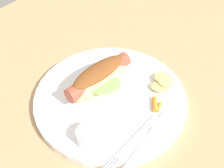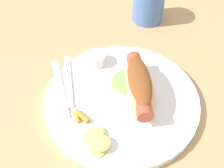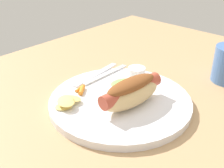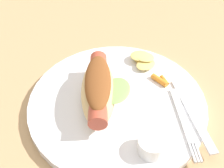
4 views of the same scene
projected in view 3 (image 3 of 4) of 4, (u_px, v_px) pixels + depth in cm
name	position (u px, v px, depth cm)	size (l,w,h in cm)	color
ground_plane	(120.00, 112.00, 61.42)	(120.00, 90.00, 1.80)	tan
plate	(120.00, 102.00, 61.95)	(30.36, 30.36, 1.60)	white
hot_dog	(131.00, 91.00, 58.12)	(15.41, 9.55, 5.76)	#DBB77A
sauce_ramekin	(137.00, 72.00, 69.84)	(4.24, 4.24, 2.53)	white
fork	(105.00, 75.00, 71.06)	(14.47, 1.33, 0.40)	silver
knife	(96.00, 74.00, 71.33)	(15.59, 1.40, 0.36)	silver
chips_pile	(67.00, 102.00, 58.64)	(6.85, 5.45, 1.70)	#E3C86D
carrot_garnish	(81.00, 90.00, 63.98)	(3.31, 2.97, 1.00)	orange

